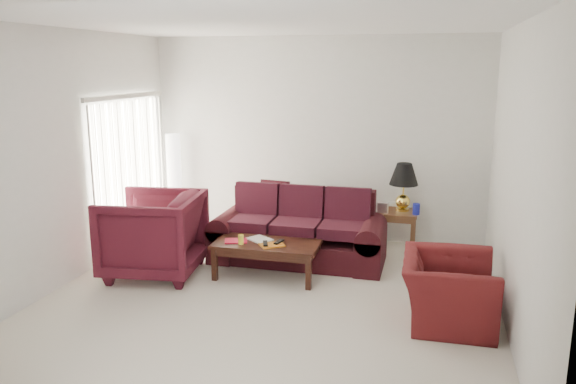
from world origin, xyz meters
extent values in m
plane|color=beige|center=(0.00, 0.00, 0.00)|extent=(5.00, 5.00, 0.00)
cube|color=silver|center=(-2.42, 1.30, 1.08)|extent=(0.10, 2.00, 2.16)
cube|color=black|center=(-0.52, 2.03, 0.72)|extent=(0.44, 0.26, 0.43)
cube|color=silver|center=(1.07, 2.00, 0.63)|extent=(0.15, 0.08, 0.14)
cylinder|color=#171E9A|center=(1.52, 2.02, 0.64)|extent=(0.13, 0.13, 0.15)
cube|color=silver|center=(1.18, 2.29, 0.65)|extent=(0.20, 0.21, 0.06)
imported|color=#3F0E18|center=(-1.61, 0.38, 0.52)|extent=(1.28, 1.25, 1.04)
imported|color=#491112|center=(1.93, -0.08, 0.34)|extent=(0.93, 1.06, 0.68)
cube|color=#B7122B|center=(-0.59, 0.58, 0.46)|extent=(0.32, 0.28, 0.02)
cube|color=silver|center=(-0.33, 0.71, 0.46)|extent=(0.37, 0.35, 0.02)
cube|color=#BF6716|center=(-0.12, 0.54, 0.46)|extent=(0.35, 0.34, 0.02)
cube|color=black|center=(-0.20, 0.51, 0.48)|extent=(0.11, 0.19, 0.02)
cube|color=black|center=(-0.05, 0.62, 0.48)|extent=(0.09, 0.19, 0.02)
cylinder|color=#FFF538|center=(-0.50, 0.50, 0.51)|extent=(0.09, 0.09, 0.12)
camera|label=1|loc=(1.69, -5.66, 2.57)|focal=35.00mm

